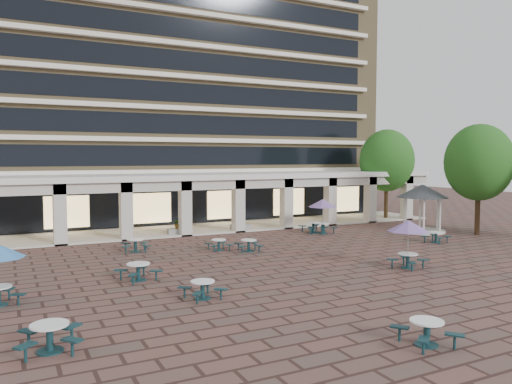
% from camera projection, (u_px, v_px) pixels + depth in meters
% --- Properties ---
extents(ground, '(120.00, 120.00, 0.00)m').
position_uv_depth(ground, '(301.00, 266.00, 25.95)').
color(ground, brown).
rests_on(ground, ground).
extents(apartment_building, '(40.00, 15.50, 25.20)m').
position_uv_depth(apartment_building, '(161.00, 85.00, 47.75)').
color(apartment_building, '#917A51').
rests_on(apartment_building, ground).
extents(retail_arcade, '(42.00, 6.60, 4.40)m').
position_uv_depth(retail_arcade, '(201.00, 191.00, 38.92)').
color(retail_arcade, white).
rests_on(retail_arcade, ground).
extents(picnic_table_0, '(2.00, 2.00, 0.83)m').
position_uv_depth(picnic_table_0, '(50.00, 335.00, 14.53)').
color(picnic_table_0, '#153D40').
rests_on(picnic_table_0, ground).
extents(picnic_table_1, '(1.86, 1.86, 0.77)m').
position_uv_depth(picnic_table_1, '(427.00, 330.00, 15.03)').
color(picnic_table_1, '#153D40').
rests_on(picnic_table_1, ground).
extents(picnic_table_5, '(1.80, 1.80, 0.73)m').
position_uv_depth(picnic_table_5, '(203.00, 288.00, 19.98)').
color(picnic_table_5, '#153D40').
rests_on(picnic_table_5, ground).
extents(picnic_table_6, '(2.12, 2.12, 2.45)m').
position_uv_depth(picnic_table_6, '(408.00, 228.00, 25.40)').
color(picnic_table_6, '#153D40').
rests_on(picnic_table_6, ground).
extents(picnic_table_7, '(1.86, 1.86, 0.71)m').
position_uv_depth(picnic_table_7, '(436.00, 236.00, 33.15)').
color(picnic_table_7, '#153D40').
rests_on(picnic_table_7, ground).
extents(picnic_table_8, '(2.08, 2.08, 0.80)m').
position_uv_depth(picnic_table_8, '(138.00, 270.00, 22.94)').
color(picnic_table_8, '#153D40').
rests_on(picnic_table_8, ground).
extents(picnic_table_9, '(1.93, 1.93, 0.77)m').
position_uv_depth(picnic_table_9, '(135.00, 244.00, 29.94)').
color(picnic_table_9, '#153D40').
rests_on(picnic_table_9, ground).
extents(picnic_table_10, '(1.84, 1.84, 0.72)m').
position_uv_depth(picnic_table_10, '(249.00, 244.00, 30.04)').
color(picnic_table_10, '#153D40').
rests_on(picnic_table_10, ground).
extents(picnic_table_11, '(2.21, 2.21, 2.56)m').
position_uv_depth(picnic_table_11, '(323.00, 204.00, 37.01)').
color(picnic_table_11, '#153D40').
rests_on(picnic_table_11, ground).
extents(picnic_table_12, '(1.51, 1.51, 0.67)m').
position_uv_depth(picnic_table_12, '(219.00, 244.00, 30.38)').
color(picnic_table_12, '#153D40').
rests_on(picnic_table_12, ground).
extents(picnic_table_13, '(1.93, 1.93, 0.83)m').
position_uv_depth(picnic_table_13, '(313.00, 226.00, 37.41)').
color(picnic_table_13, '#153D40').
rests_on(picnic_table_13, ground).
extents(gazebo, '(3.87, 3.87, 3.60)m').
position_uv_depth(gazebo, '(422.00, 196.00, 37.64)').
color(gazebo, beige).
rests_on(gazebo, ground).
extents(tree_east_a, '(4.86, 4.86, 8.09)m').
position_uv_depth(tree_east_a, '(479.00, 163.00, 36.19)').
color(tree_east_a, '#422B1A').
rests_on(tree_east_a, ground).
extents(tree_east_c, '(4.93, 4.93, 8.21)m').
position_uv_depth(tree_east_c, '(387.00, 161.00, 45.41)').
color(tree_east_c, '#422B1A').
rests_on(tree_east_c, ground).
extents(planter_left, '(1.50, 0.66, 1.25)m').
position_uv_depth(planter_left, '(178.00, 228.00, 36.28)').
color(planter_left, gray).
rests_on(planter_left, ground).
extents(planter_right, '(1.50, 0.68, 1.25)m').
position_uv_depth(planter_right, '(240.00, 224.00, 38.53)').
color(planter_right, gray).
rests_on(planter_right, ground).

